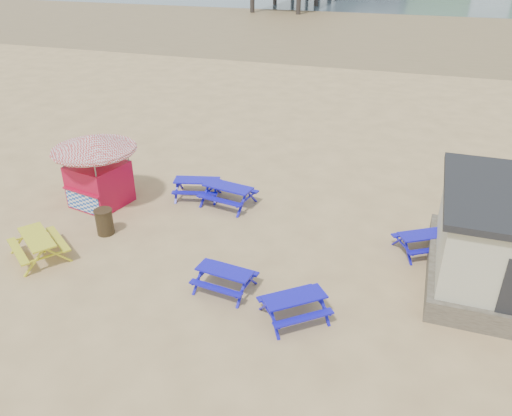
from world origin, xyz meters
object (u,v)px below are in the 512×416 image
at_px(picnic_table_blue_a, 197,188).
at_px(ice_cream_kiosk, 96,161).
at_px(picnic_table_blue_b, 228,195).
at_px(litter_bin, 104,222).
at_px(picnic_table_yellow, 39,247).

height_order(picnic_table_blue_a, ice_cream_kiosk, ice_cream_kiosk).
distance_m(picnic_table_blue_b, ice_cream_kiosk, 5.39).
height_order(ice_cream_kiosk, litter_bin, ice_cream_kiosk).
distance_m(ice_cream_kiosk, litter_bin, 2.89).
bearing_deg(picnic_table_blue_b, picnic_table_yellow, -119.65).
bearing_deg(picnic_table_yellow, picnic_table_blue_b, 85.67).
height_order(picnic_table_yellow, litter_bin, litter_bin).
bearing_deg(picnic_table_blue_a, litter_bin, -131.22).
height_order(picnic_table_blue_b, ice_cream_kiosk, ice_cream_kiosk).
distance_m(picnic_table_blue_b, litter_bin, 4.97).
height_order(picnic_table_blue_b, litter_bin, litter_bin).
xyz_separation_m(picnic_table_blue_a, picnic_table_yellow, (-3.11, -5.97, 0.02)).
relative_size(picnic_table_yellow, ice_cream_kiosk, 0.65).
bearing_deg(litter_bin, picnic_table_blue_a, 63.73).
xyz_separation_m(picnic_table_blue_b, litter_bin, (-3.42, -3.61, 0.08)).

